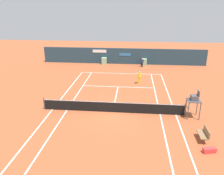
{
  "coord_description": "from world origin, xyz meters",
  "views": [
    {
      "loc": [
        1.65,
        -17.28,
        8.59
      ],
      "look_at": [
        -0.44,
        3.92,
        0.8
      ],
      "focal_mm": 36.16,
      "sensor_mm": 36.0,
      "label": 1
    }
  ],
  "objects_px": {
    "tennis_ball_mid_court": "(102,96)",
    "player_bench": "(204,133)",
    "umpire_chair": "(194,100)",
    "equipment_bag": "(211,150)",
    "player_on_baseline": "(139,76)",
    "ball_kid_centre_post": "(142,62)",
    "tennis_ball_by_sideline": "(158,93)"
  },
  "relations": [
    {
      "from": "tennis_ball_mid_court",
      "to": "player_bench",
      "type": "bearing_deg",
      "value": -42.0
    },
    {
      "from": "umpire_chair",
      "to": "player_bench",
      "type": "bearing_deg",
      "value": 179.6
    },
    {
      "from": "equipment_bag",
      "to": "player_on_baseline",
      "type": "xyz_separation_m",
      "value": [
        -4.22,
        12.74,
        0.76
      ]
    },
    {
      "from": "ball_kid_centre_post",
      "to": "tennis_ball_by_sideline",
      "type": "distance_m",
      "value": 10.64
    },
    {
      "from": "player_bench",
      "to": "player_on_baseline",
      "type": "distance_m",
      "value": 12.11
    },
    {
      "from": "umpire_chair",
      "to": "equipment_bag",
      "type": "distance_m",
      "value": 4.9
    },
    {
      "from": "player_bench",
      "to": "equipment_bag",
      "type": "xyz_separation_m",
      "value": [
        0.07,
        -1.37,
        -0.35
      ]
    },
    {
      "from": "tennis_ball_mid_court",
      "to": "umpire_chair",
      "type": "bearing_deg",
      "value": -25.54
    },
    {
      "from": "ball_kid_centre_post",
      "to": "player_bench",
      "type": "bearing_deg",
      "value": 96.92
    },
    {
      "from": "umpire_chair",
      "to": "ball_kid_centre_post",
      "type": "distance_m",
      "value": 16.11
    },
    {
      "from": "umpire_chair",
      "to": "player_bench",
      "type": "relative_size",
      "value": 1.85
    },
    {
      "from": "equipment_bag",
      "to": "tennis_ball_by_sideline",
      "type": "bearing_deg",
      "value": 103.33
    },
    {
      "from": "equipment_bag",
      "to": "player_on_baseline",
      "type": "relative_size",
      "value": 0.53
    },
    {
      "from": "umpire_chair",
      "to": "player_on_baseline",
      "type": "relative_size",
      "value": 1.31
    },
    {
      "from": "player_on_baseline",
      "to": "tennis_ball_by_sideline",
      "type": "bearing_deg",
      "value": 102.7
    },
    {
      "from": "umpire_chair",
      "to": "player_on_baseline",
      "type": "xyz_separation_m",
      "value": [
        -4.18,
        8.03,
        -0.62
      ]
    },
    {
      "from": "umpire_chair",
      "to": "tennis_ball_by_sideline",
      "type": "bearing_deg",
      "value": 24.01
    },
    {
      "from": "player_bench",
      "to": "tennis_ball_by_sideline",
      "type": "bearing_deg",
      "value": 14.96
    },
    {
      "from": "player_on_baseline",
      "to": "ball_kid_centre_post",
      "type": "distance_m",
      "value": 7.66
    },
    {
      "from": "player_on_baseline",
      "to": "tennis_ball_mid_court",
      "type": "bearing_deg",
      "value": 27.8
    },
    {
      "from": "player_bench",
      "to": "player_on_baseline",
      "type": "height_order",
      "value": "player_on_baseline"
    },
    {
      "from": "umpire_chair",
      "to": "player_bench",
      "type": "distance_m",
      "value": 3.5
    },
    {
      "from": "player_bench",
      "to": "tennis_ball_by_sideline",
      "type": "distance_m",
      "value": 8.79
    },
    {
      "from": "umpire_chair",
      "to": "tennis_ball_by_sideline",
      "type": "relative_size",
      "value": 34.06
    },
    {
      "from": "equipment_bag",
      "to": "ball_kid_centre_post",
      "type": "relative_size",
      "value": 0.71
    },
    {
      "from": "umpire_chair",
      "to": "ball_kid_centre_post",
      "type": "height_order",
      "value": "umpire_chair"
    },
    {
      "from": "player_bench",
      "to": "ball_kid_centre_post",
      "type": "xyz_separation_m",
      "value": [
        -3.63,
        19.01,
        0.26
      ]
    },
    {
      "from": "player_bench",
      "to": "player_on_baseline",
      "type": "relative_size",
      "value": 0.71
    },
    {
      "from": "tennis_ball_mid_court",
      "to": "player_on_baseline",
      "type": "bearing_deg",
      "value": 48.24
    },
    {
      "from": "player_bench",
      "to": "equipment_bag",
      "type": "distance_m",
      "value": 1.41
    },
    {
      "from": "tennis_ball_by_sideline",
      "to": "player_on_baseline",
      "type": "bearing_deg",
      "value": 123.13
    },
    {
      "from": "equipment_bag",
      "to": "ball_kid_centre_post",
      "type": "xyz_separation_m",
      "value": [
        -3.7,
        20.37,
        0.61
      ]
    }
  ]
}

